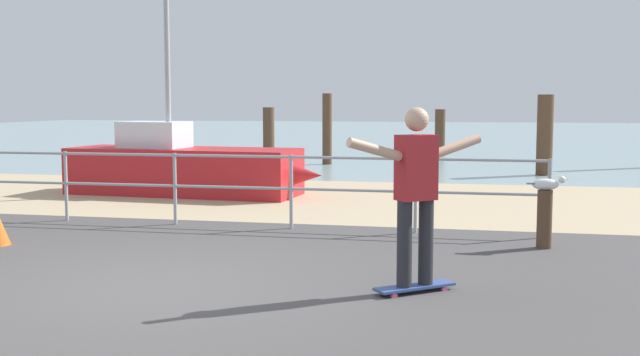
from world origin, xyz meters
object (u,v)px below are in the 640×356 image
Objects in this scene: bollard_short at (544,220)px; seagull at (547,184)px; skateboarder at (416,186)px; skateboard at (415,287)px; sailboat at (191,168)px.

seagull is (0.02, 0.00, 0.44)m from bollard_short.
skateboard is at bearing 14.04° from skateboarder.
seagull is at bearing 61.55° from skateboard.
skateboard is at bearing -118.45° from seagull.
bollard_short is 0.44m from seagull.
bollard_short is at bearing 61.83° from skateboarder.
sailboat reaches higher than skateboarder.
bollard_short is at bearing -34.14° from sailboat.
skateboarder is (4.84, -6.68, 0.50)m from sailboat.
sailboat reaches higher than seagull.
skateboarder is 2.28× the size of bollard_short.
bollard_short is at bearing -173.30° from seagull.
sailboat is at bearing 145.86° from bollard_short.
bollard_short is 1.49× the size of seagull.
sailboat is 3.04× the size of skateboarder.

